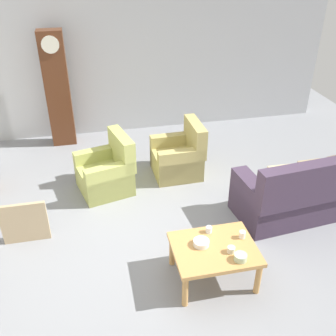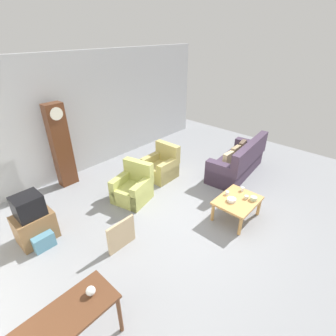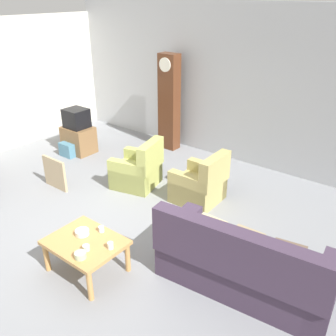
{
  "view_description": "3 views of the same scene",
  "coord_description": "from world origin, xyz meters",
  "px_view_note": "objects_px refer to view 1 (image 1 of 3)",
  "views": [
    {
      "loc": [
        -0.72,
        -4.02,
        3.54
      ],
      "look_at": [
        0.27,
        0.53,
        0.75
      ],
      "focal_mm": 41.66,
      "sensor_mm": 36.0,
      "label": 1
    },
    {
      "loc": [
        -3.7,
        -2.69,
        3.65
      ],
      "look_at": [
        -0.01,
        0.68,
        0.88
      ],
      "focal_mm": 26.86,
      "sensor_mm": 36.0,
      "label": 2
    },
    {
      "loc": [
        3.7,
        -3.23,
        3.37
      ],
      "look_at": [
        0.5,
        0.89,
        0.84
      ],
      "focal_mm": 39.37,
      "sensor_mm": 36.0,
      "label": 3
    }
  ],
  "objects_px": {
    "framed_picture_leaning": "(25,223)",
    "armchair_olive_far": "(179,157)",
    "coffee_table_wood": "(214,252)",
    "armchair_olive_near": "(107,173)",
    "cup_blue_rimmed": "(209,229)",
    "bowl_white_stacked": "(201,243)",
    "bowl_shallow_green": "(240,257)",
    "grandfather_clock": "(58,90)",
    "cup_white_porcelain": "(242,235)",
    "cup_cream_tall": "(231,250)",
    "couch_floral": "(310,192)"
  },
  "relations": [
    {
      "from": "bowl_shallow_green",
      "to": "couch_floral",
      "type": "bearing_deg",
      "value": 37.54
    },
    {
      "from": "framed_picture_leaning",
      "to": "cup_cream_tall",
      "type": "bearing_deg",
      "value": -28.12
    },
    {
      "from": "couch_floral",
      "to": "grandfather_clock",
      "type": "distance_m",
      "value": 4.75
    },
    {
      "from": "coffee_table_wood",
      "to": "bowl_white_stacked",
      "type": "distance_m",
      "value": 0.19
    },
    {
      "from": "armchair_olive_far",
      "to": "bowl_white_stacked",
      "type": "xyz_separation_m",
      "value": [
        -0.31,
        -2.35,
        0.2
      ]
    },
    {
      "from": "framed_picture_leaning",
      "to": "bowl_white_stacked",
      "type": "height_order",
      "value": "framed_picture_leaning"
    },
    {
      "from": "framed_picture_leaning",
      "to": "cup_blue_rimmed",
      "type": "xyz_separation_m",
      "value": [
        2.24,
        -0.89,
        0.22
      ]
    },
    {
      "from": "couch_floral",
      "to": "bowl_shallow_green",
      "type": "bearing_deg",
      "value": -142.46
    },
    {
      "from": "coffee_table_wood",
      "to": "bowl_shallow_green",
      "type": "distance_m",
      "value": 0.35
    },
    {
      "from": "cup_blue_rimmed",
      "to": "couch_floral",
      "type": "bearing_deg",
      "value": 20.97
    },
    {
      "from": "framed_picture_leaning",
      "to": "bowl_shallow_green",
      "type": "distance_m",
      "value": 2.82
    },
    {
      "from": "cup_white_porcelain",
      "to": "cup_blue_rimmed",
      "type": "height_order",
      "value": "cup_white_porcelain"
    },
    {
      "from": "grandfather_clock",
      "to": "cup_white_porcelain",
      "type": "relative_size",
      "value": 24.25
    },
    {
      "from": "bowl_shallow_green",
      "to": "framed_picture_leaning",
      "type": "bearing_deg",
      "value": 149.95
    },
    {
      "from": "grandfather_clock",
      "to": "cup_white_porcelain",
      "type": "bearing_deg",
      "value": -61.62
    },
    {
      "from": "cup_white_porcelain",
      "to": "bowl_white_stacked",
      "type": "xyz_separation_m",
      "value": [
        -0.51,
        -0.02,
        -0.01
      ]
    },
    {
      "from": "coffee_table_wood",
      "to": "cup_white_porcelain",
      "type": "bearing_deg",
      "value": 14.19
    },
    {
      "from": "cup_white_porcelain",
      "to": "bowl_shallow_green",
      "type": "xyz_separation_m",
      "value": [
        -0.16,
        -0.34,
        -0.01
      ]
    },
    {
      "from": "cup_cream_tall",
      "to": "framed_picture_leaning",
      "type": "bearing_deg",
      "value": 151.88
    },
    {
      "from": "armchair_olive_near",
      "to": "armchair_olive_far",
      "type": "relative_size",
      "value": 1.03
    },
    {
      "from": "couch_floral",
      "to": "bowl_shallow_green",
      "type": "xyz_separation_m",
      "value": [
        -1.55,
        -1.19,
        0.16
      ]
    },
    {
      "from": "coffee_table_wood",
      "to": "cup_white_porcelain",
      "type": "xyz_separation_m",
      "value": [
        0.37,
        0.09,
        0.11
      ]
    },
    {
      "from": "cup_cream_tall",
      "to": "couch_floral",
      "type": "bearing_deg",
      "value": 33.24
    },
    {
      "from": "cup_white_porcelain",
      "to": "bowl_white_stacked",
      "type": "relative_size",
      "value": 0.48
    },
    {
      "from": "grandfather_clock",
      "to": "framed_picture_leaning",
      "type": "bearing_deg",
      "value": -99.12
    },
    {
      "from": "couch_floral",
      "to": "grandfather_clock",
      "type": "bearing_deg",
      "value": 138.7
    },
    {
      "from": "couch_floral",
      "to": "framed_picture_leaning",
      "type": "relative_size",
      "value": 3.63
    },
    {
      "from": "couch_floral",
      "to": "armchair_olive_far",
      "type": "xyz_separation_m",
      "value": [
        -1.59,
        1.48,
        -0.05
      ]
    },
    {
      "from": "armchair_olive_far",
      "to": "coffee_table_wood",
      "type": "distance_m",
      "value": 2.43
    },
    {
      "from": "coffee_table_wood",
      "to": "framed_picture_leaning",
      "type": "relative_size",
      "value": 1.6
    },
    {
      "from": "grandfather_clock",
      "to": "bowl_shallow_green",
      "type": "relative_size",
      "value": 15.0
    },
    {
      "from": "couch_floral",
      "to": "grandfather_clock",
      "type": "xyz_separation_m",
      "value": [
        -3.52,
        3.1,
        0.73
      ]
    },
    {
      "from": "coffee_table_wood",
      "to": "framed_picture_leaning",
      "type": "bearing_deg",
      "value": 152.46
    },
    {
      "from": "coffee_table_wood",
      "to": "cup_cream_tall",
      "type": "distance_m",
      "value": 0.22
    },
    {
      "from": "coffee_table_wood",
      "to": "bowl_white_stacked",
      "type": "bearing_deg",
      "value": 152.12
    },
    {
      "from": "coffee_table_wood",
      "to": "bowl_shallow_green",
      "type": "height_order",
      "value": "bowl_shallow_green"
    },
    {
      "from": "framed_picture_leaning",
      "to": "armchair_olive_far",
      "type": "bearing_deg",
      "value": 27.77
    },
    {
      "from": "bowl_shallow_green",
      "to": "armchair_olive_near",
      "type": "bearing_deg",
      "value": 117.65
    },
    {
      "from": "armchair_olive_near",
      "to": "cup_blue_rimmed",
      "type": "height_order",
      "value": "armchair_olive_near"
    },
    {
      "from": "armchair_olive_near",
      "to": "framed_picture_leaning",
      "type": "distance_m",
      "value": 1.55
    },
    {
      "from": "armchair_olive_near",
      "to": "cup_cream_tall",
      "type": "xyz_separation_m",
      "value": [
        1.22,
        -2.29,
        0.2
      ]
    },
    {
      "from": "framed_picture_leaning",
      "to": "bowl_shallow_green",
      "type": "bearing_deg",
      "value": -30.05
    },
    {
      "from": "armchair_olive_far",
      "to": "coffee_table_wood",
      "type": "height_order",
      "value": "armchair_olive_far"
    },
    {
      "from": "armchair_olive_near",
      "to": "bowl_white_stacked",
      "type": "xyz_separation_m",
      "value": [
        0.92,
        -2.11,
        0.2
      ]
    },
    {
      "from": "framed_picture_leaning",
      "to": "cup_blue_rimmed",
      "type": "distance_m",
      "value": 2.42
    },
    {
      "from": "grandfather_clock",
      "to": "cup_blue_rimmed",
      "type": "relative_size",
      "value": 27.74
    },
    {
      "from": "armchair_olive_near",
      "to": "cup_white_porcelain",
      "type": "relative_size",
      "value": 10.67
    },
    {
      "from": "bowl_white_stacked",
      "to": "bowl_shallow_green",
      "type": "xyz_separation_m",
      "value": [
        0.35,
        -0.32,
        0.01
      ]
    },
    {
      "from": "armchair_olive_far",
      "to": "cup_cream_tall",
      "type": "relative_size",
      "value": 10.25
    },
    {
      "from": "bowl_white_stacked",
      "to": "framed_picture_leaning",
      "type": "bearing_deg",
      "value": 152.49
    }
  ]
}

